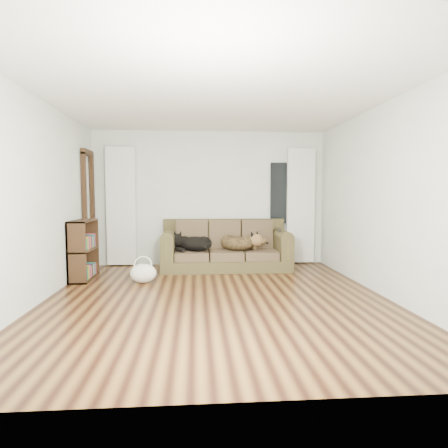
{
  "coord_description": "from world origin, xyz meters",
  "views": [
    {
      "loc": [
        -0.27,
        -4.86,
        1.37
      ],
      "look_at": [
        0.21,
        1.6,
        0.86
      ],
      "focal_mm": 30.0,
      "sensor_mm": 36.0,
      "label": 1
    }
  ],
  "objects": [
    {
      "name": "door_casing",
      "position": [
        -2.2,
        2.05,
        1.05
      ],
      "size": [
        0.07,
        0.6,
        2.1
      ],
      "primitive_type": "cube",
      "color": "black",
      "rests_on": "ground"
    },
    {
      "name": "dog_black_lab",
      "position": [
        -0.32,
        1.93,
        0.48
      ],
      "size": [
        0.78,
        0.71,
        0.27
      ],
      "primitive_type": "ellipsoid",
      "rotation": [
        0.0,
        0.0,
        -0.54
      ],
      "color": "black",
      "rests_on": "sofa"
    },
    {
      "name": "tv_remote",
      "position": [
        1.23,
        1.8,
        0.73
      ],
      "size": [
        0.06,
        0.18,
        0.02
      ],
      "primitive_type": "cube",
      "rotation": [
        0.0,
        0.0,
        -0.07
      ],
      "color": "black",
      "rests_on": "sofa"
    },
    {
      "name": "wall_right",
      "position": [
        2.25,
        0.0,
        1.3
      ],
      "size": [
        0.04,
        5.0,
        2.6
      ],
      "primitive_type": "cube",
      "color": "silver",
      "rests_on": "ground"
    },
    {
      "name": "dog_shepherd",
      "position": [
        0.51,
        1.93,
        0.49
      ],
      "size": [
        0.81,
        0.77,
        0.29
      ],
      "primitive_type": "ellipsoid",
      "rotation": [
        0.0,
        0.0,
        2.51
      ],
      "color": "black",
      "rests_on": "sofa"
    },
    {
      "name": "sofa",
      "position": [
        0.27,
        1.97,
        0.45
      ],
      "size": [
        2.34,
        1.01,
        0.96
      ],
      "primitive_type": "cube",
      "color": "#2B2618",
      "rests_on": "floor"
    },
    {
      "name": "curtain_right",
      "position": [
        1.8,
        2.42,
        1.15
      ],
      "size": [
        0.55,
        0.08,
        2.25
      ],
      "primitive_type": "cube",
      "color": "white",
      "rests_on": "ground"
    },
    {
      "name": "wall_back",
      "position": [
        0.0,
        2.5,
        1.3
      ],
      "size": [
        4.5,
        0.04,
        2.6
      ],
      "primitive_type": "cube",
      "color": "silver",
      "rests_on": "ground"
    },
    {
      "name": "wall_left",
      "position": [
        -2.25,
        0.0,
        1.3
      ],
      "size": [
        0.04,
        5.0,
        2.6
      ],
      "primitive_type": "cube",
      "color": "silver",
      "rests_on": "ground"
    },
    {
      "name": "floor",
      "position": [
        0.0,
        0.0,
        0.0
      ],
      "size": [
        5.0,
        5.0,
        0.0
      ],
      "primitive_type": "plane",
      "color": "black",
      "rests_on": "ground"
    },
    {
      "name": "curtain_left",
      "position": [
        -1.7,
        2.42,
        1.15
      ],
      "size": [
        0.55,
        0.08,
        2.25
      ],
      "primitive_type": "cube",
      "color": "white",
      "rests_on": "ground"
    },
    {
      "name": "window_pane",
      "position": [
        1.45,
        2.47,
        1.4
      ],
      "size": [
        0.5,
        0.03,
        1.2
      ],
      "primitive_type": "cube",
      "color": "black",
      "rests_on": "wall_back"
    },
    {
      "name": "ceiling",
      "position": [
        0.0,
        0.0,
        2.6
      ],
      "size": [
        5.0,
        5.0,
        0.0
      ],
      "primitive_type": "plane",
      "color": "white",
      "rests_on": "ground"
    },
    {
      "name": "tote_bag",
      "position": [
        -1.1,
        0.96,
        0.16
      ],
      "size": [
        0.48,
        0.42,
        0.3
      ],
      "primitive_type": "ellipsoid",
      "rotation": [
        0.0,
        0.0,
        -0.28
      ],
      "color": "beige",
      "rests_on": "floor"
    },
    {
      "name": "bookshelf",
      "position": [
        -2.09,
        1.29,
        0.5
      ],
      "size": [
        0.31,
        0.78,
        0.96
      ],
      "primitive_type": "cube",
      "rotation": [
        0.0,
        0.0,
        -0.02
      ],
      "color": "black",
      "rests_on": "floor"
    }
  ]
}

